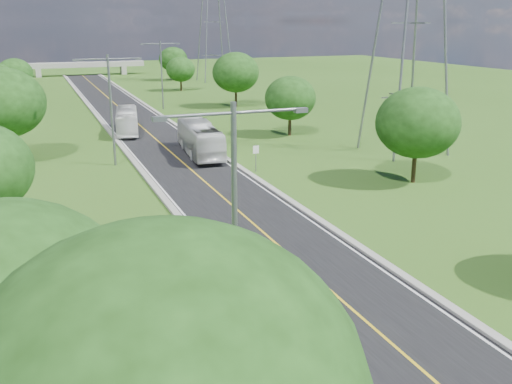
# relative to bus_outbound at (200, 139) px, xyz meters

# --- Properties ---
(ground) EXTENTS (260.00, 260.00, 0.00)m
(ground) POSITION_rel_bus_outbound_xyz_m (-2.47, 13.95, -1.66)
(ground) COLOR #2F5317
(ground) RESTS_ON ground
(road) EXTENTS (8.00, 150.00, 0.06)m
(road) POSITION_rel_bus_outbound_xyz_m (-2.47, 19.95, -1.63)
(road) COLOR black
(road) RESTS_ON ground
(curb_left) EXTENTS (0.50, 150.00, 0.22)m
(curb_left) POSITION_rel_bus_outbound_xyz_m (-6.72, 19.95, -1.55)
(curb_left) COLOR gray
(curb_left) RESTS_ON ground
(curb_right) EXTENTS (0.50, 150.00, 0.22)m
(curb_right) POSITION_rel_bus_outbound_xyz_m (1.78, 19.95, -1.55)
(curb_right) COLOR gray
(curb_right) RESTS_ON ground
(speed_limit_sign) EXTENTS (0.55, 0.09, 2.40)m
(speed_limit_sign) POSITION_rel_bus_outbound_xyz_m (2.73, -8.06, -0.06)
(speed_limit_sign) COLOR slate
(speed_limit_sign) RESTS_ON ground
(overpass) EXTENTS (30.00, 3.00, 3.20)m
(overpass) POSITION_rel_bus_outbound_xyz_m (-2.47, 93.95, 0.75)
(overpass) COLOR gray
(overpass) RESTS_ON ground
(streetlight_near_left) EXTENTS (5.90, 0.25, 10.00)m
(streetlight_near_left) POSITION_rel_bus_outbound_xyz_m (-8.47, -34.05, 4.29)
(streetlight_near_left) COLOR slate
(streetlight_near_left) RESTS_ON ground
(streetlight_mid_left) EXTENTS (5.90, 0.25, 10.00)m
(streetlight_mid_left) POSITION_rel_bus_outbound_xyz_m (-8.47, -1.05, 4.29)
(streetlight_mid_left) COLOR slate
(streetlight_mid_left) RESTS_ON ground
(streetlight_far_right) EXTENTS (5.90, 0.25, 10.00)m
(streetlight_far_right) POSITION_rel_bus_outbound_xyz_m (3.53, 31.95, 4.29)
(streetlight_far_right) COLOR slate
(streetlight_far_right) RESTS_ON ground
(power_tower_near) EXTENTS (9.00, 6.40, 28.00)m
(power_tower_near) POSITION_rel_bus_outbound_xyz_m (19.53, -6.05, 12.35)
(power_tower_near) COLOR slate
(power_tower_near) RESTS_ON ground
(power_tower_far) EXTENTS (9.00, 6.40, 28.00)m
(power_tower_far) POSITION_rel_bus_outbound_xyz_m (23.53, 68.95, 12.35)
(power_tower_far) COLOR slate
(power_tower_far) RESTS_ON ground
(tree_la) EXTENTS (7.14, 7.14, 8.30)m
(tree_la) POSITION_rel_bus_outbound_xyz_m (-16.47, -38.05, 3.61)
(tree_la) COLOR black
(tree_la) RESTS_ON ground
(tree_lc) EXTENTS (7.56, 7.56, 8.79)m
(tree_lc) POSITION_rel_bus_outbound_xyz_m (-17.47, 3.95, 3.92)
(tree_lc) COLOR black
(tree_lc) RESTS_ON ground
(tree_le) EXTENTS (5.88, 5.88, 6.84)m
(tree_le) POSITION_rel_bus_outbound_xyz_m (-16.97, 51.95, 2.68)
(tree_le) COLOR black
(tree_le) RESTS_ON ground
(tree_rb) EXTENTS (6.72, 6.72, 7.82)m
(tree_rb) POSITION_rel_bus_outbound_xyz_m (13.53, -16.05, 3.30)
(tree_rb) COLOR black
(tree_rb) RESTS_ON ground
(tree_rc) EXTENTS (5.88, 5.88, 6.84)m
(tree_rc) POSITION_rel_bus_outbound_xyz_m (12.53, 5.95, 2.68)
(tree_rc) COLOR black
(tree_rc) RESTS_ON ground
(tree_rd) EXTENTS (7.14, 7.14, 8.30)m
(tree_rd) POSITION_rel_bus_outbound_xyz_m (14.53, 29.95, 3.61)
(tree_rd) COLOR black
(tree_rd) RESTS_ON ground
(tree_re) EXTENTS (5.46, 5.46, 6.35)m
(tree_re) POSITION_rel_bus_outbound_xyz_m (12.03, 53.95, 2.37)
(tree_re) COLOR black
(tree_re) RESTS_ON ground
(tree_rf) EXTENTS (6.30, 6.30, 7.33)m
(tree_rf) POSITION_rel_bus_outbound_xyz_m (15.53, 73.95, 2.99)
(tree_rf) COLOR black
(tree_rf) RESTS_ON ground
(bus_outbound) EXTENTS (3.72, 11.67, 3.20)m
(bus_outbound) POSITION_rel_bus_outbound_xyz_m (0.00, 0.00, 0.00)
(bus_outbound) COLOR silver
(bus_outbound) RESTS_ON road
(bus_inbound) EXTENTS (4.01, 10.40, 2.83)m
(bus_inbound) POSITION_rel_bus_outbound_xyz_m (-4.74, 14.44, -0.19)
(bus_inbound) COLOR white
(bus_inbound) RESTS_ON road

